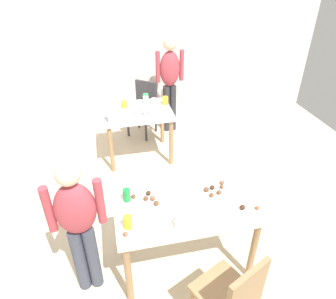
{
  "coord_description": "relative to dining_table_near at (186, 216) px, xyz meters",
  "views": [
    {
      "loc": [
        -0.63,
        -1.95,
        2.6
      ],
      "look_at": [
        -0.06,
        0.63,
        0.9
      ],
      "focal_mm": 32.75,
      "sensor_mm": 36.0,
      "label": 1
    }
  ],
  "objects": [
    {
      "name": "ground_plane",
      "position": [
        0.05,
        0.07,
        -0.64
      ],
      "size": [
        6.4,
        6.4,
        0.0
      ],
      "primitive_type": "plane",
      "color": "beige"
    },
    {
      "name": "wall_back",
      "position": [
        0.05,
        3.27,
        0.66
      ],
      "size": [
        6.4,
        0.1,
        2.6
      ],
      "primitive_type": "cube",
      "color": "silver",
      "rests_on": "ground_plane"
    },
    {
      "name": "dining_table_near",
      "position": [
        0.0,
        0.0,
        0.0
      ],
      "size": [
        1.24,
        0.66,
        0.75
      ],
      "color": "silver",
      "rests_on": "ground_plane"
    },
    {
      "name": "dining_table_far",
      "position": [
        -0.16,
        2.0,
        -0.01
      ],
      "size": [
        0.95,
        0.74,
        0.75
      ],
      "color": "silver",
      "rests_on": "ground_plane"
    },
    {
      "name": "chair_near_table",
      "position": [
        0.17,
        -0.7,
        -0.14
      ],
      "size": [
        0.53,
        0.53,
        0.87
      ],
      "color": "olive",
      "rests_on": "ground_plane"
    },
    {
      "name": "chair_far_table",
      "position": [
        0.03,
        2.71,
        -0.14
      ],
      "size": [
        0.56,
        0.56,
        0.87
      ],
      "color": "#2D2D33",
      "rests_on": "ground_plane"
    },
    {
      "name": "person_girl_near",
      "position": [
        -0.9,
        -0.04,
        0.18
      ],
      "size": [
        0.45,
        0.21,
        1.38
      ],
      "color": "#383D4C",
      "rests_on": "ground_plane"
    },
    {
      "name": "person_adult_far",
      "position": [
        0.46,
        2.7,
        0.31
      ],
      "size": [
        0.45,
        0.22,
        1.57
      ],
      "color": "#28282D",
      "rests_on": "ground_plane"
    },
    {
      "name": "mixing_bowl",
      "position": [
        -0.06,
        -0.22,
        0.15
      ],
      "size": [
        0.18,
        0.18,
        0.08
      ],
      "primitive_type": "cylinder",
      "color": "white",
      "rests_on": "dining_table_near"
    },
    {
      "name": "soda_can",
      "position": [
        -0.49,
        0.19,
        0.17
      ],
      "size": [
        0.07,
        0.07,
        0.12
      ],
      "primitive_type": "cylinder",
      "color": "#198438",
      "rests_on": "dining_table_near"
    },
    {
      "name": "fork_near",
      "position": [
        0.15,
        -0.23,
        0.11
      ],
      "size": [
        0.17,
        0.02,
        0.01
      ],
      "primitive_type": "cube",
      "color": "silver",
      "rests_on": "dining_table_near"
    },
    {
      "name": "cup_near_0",
      "position": [
        -0.52,
        -0.13,
        0.17
      ],
      "size": [
        0.07,
        0.07,
        0.12
      ],
      "primitive_type": "cylinder",
      "color": "yellow",
      "rests_on": "dining_table_near"
    },
    {
      "name": "cake_ball_0",
      "position": [
        0.41,
        0.22,
        0.13
      ],
      "size": [
        0.05,
        0.05,
        0.05
      ],
      "primitive_type": "sphere",
      "color": "brown",
      "rests_on": "dining_table_near"
    },
    {
      "name": "cake_ball_1",
      "position": [
        0.25,
        0.08,
        0.13
      ],
      "size": [
        0.04,
        0.04,
        0.04
      ],
      "primitive_type": "sphere",
      "color": "brown",
      "rests_on": "dining_table_near"
    },
    {
      "name": "cake_ball_2",
      "position": [
        -0.43,
        0.21,
        0.13
      ],
      "size": [
        0.04,
        0.04,
        0.04
      ],
      "primitive_type": "sphere",
      "color": "brown",
      "rests_on": "dining_table_near"
    },
    {
      "name": "cake_ball_3",
      "position": [
        -0.33,
        0.16,
        0.13
      ],
      "size": [
        0.04,
        0.04,
        0.04
      ],
      "primitive_type": "sphere",
      "color": "brown",
      "rests_on": "dining_table_near"
    },
    {
      "name": "cake_ball_4",
      "position": [
        0.33,
        0.1,
        0.13
      ],
      "size": [
        0.04,
        0.04,
        0.04
      ],
      "primitive_type": "sphere",
      "color": "brown",
      "rests_on": "dining_table_near"
    },
    {
      "name": "cake_ball_5",
      "position": [
        -0.27,
        0.15,
        0.13
      ],
      "size": [
        0.05,
        0.05,
        0.05
      ],
      "primitive_type": "sphere",
      "color": "brown",
      "rests_on": "dining_table_near"
    },
    {
      "name": "cake_ball_6",
      "position": [
        0.46,
        -0.13,
        0.13
      ],
      "size": [
        0.05,
        0.05,
        0.05
      ],
      "primitive_type": "sphere",
      "color": "#3D2319",
      "rests_on": "dining_table_near"
    },
    {
      "name": "cake_ball_7",
      "position": [
        -0.55,
        -0.21,
        0.13
      ],
      "size": [
        0.04,
        0.04,
        0.04
      ],
      "primitive_type": "sphere",
      "color": "brown",
      "rests_on": "dining_table_near"
    },
    {
      "name": "cake_ball_8",
      "position": [
        0.23,
        0.15,
        0.13
      ],
      "size": [
        0.05,
        0.05,
        0.05
      ],
      "primitive_type": "sphere",
      "color": "brown",
      "rests_on": "dining_table_near"
    },
    {
      "name": "cake_ball_9",
      "position": [
        -0.25,
        0.07,
        0.13
      ],
      "size": [
        0.05,
        0.05,
        0.05
      ],
      "primitive_type": "sphere",
      "color": "brown",
      "rests_on": "dining_table_near"
    },
    {
      "name": "cake_ball_10",
      "position": [
        0.39,
        0.17,
        0.13
      ],
      "size": [
        0.04,
        0.04,
        0.04
      ],
      "primitive_type": "sphere",
      "color": "brown",
      "rests_on": "dining_table_near"
    },
    {
      "name": "cake_ball_11",
      "position": [
        -0.29,
        0.22,
        0.13
      ],
      "size": [
        0.05,
        0.05,
        0.05
      ],
      "primitive_type": "sphere",
      "color": "#3D2319",
      "rests_on": "dining_table_near"
    },
    {
      "name": "cake_ball_12",
      "position": [
        0.3,
        0.17,
        0.13
      ],
      "size": [
        0.04,
        0.04,
        0.04
      ],
      "primitive_type": "sphere",
      "color": "#3D2319",
      "rests_on": "dining_table_near"
    },
    {
      "name": "cake_ball_13",
      "position": [
        0.58,
        -0.16,
        0.13
      ],
      "size": [
        0.04,
        0.04,
        0.04
      ],
      "primitive_type": "sphere",
      "color": "brown",
      "rests_on": "dining_table_near"
    },
    {
      "name": "pitcher_far",
      "position": [
        -0.52,
        1.72,
        0.23
      ],
      "size": [
        0.1,
        0.1,
        0.25
      ],
      "primitive_type": "cylinder",
      "color": "white",
      "rests_on": "dining_table_far"
    },
    {
      "name": "cup_far_0",
      "position": [
        0.27,
        2.12,
        0.17
      ],
      "size": [
        0.09,
        0.09,
        0.12
      ],
      "primitive_type": "cylinder",
      "color": "yellow",
      "rests_on": "dining_table_far"
    },
    {
      "name": "cup_far_1",
      "position": [
        -0.32,
        2.14,
        0.16
      ],
      "size": [
        0.09,
        0.09,
        0.1
      ],
      "primitive_type": "cylinder",
      "color": "yellow",
      "rests_on": "dining_table_far"
    },
    {
      "name": "cup_far_2",
      "position": [
        -0.0,
        2.2,
        0.16
      ],
      "size": [
        0.08,
        0.08,
        0.11
      ],
      "primitive_type": "cylinder",
      "color": "white",
      "rests_on": "dining_table_far"
    },
    {
      "name": "cup_far_3",
      "position": [
        0.01,
        2.32,
        0.16
      ],
      "size": [
        0.08,
        0.08,
        0.1
      ],
      "primitive_type": "cylinder",
      "color": "green",
      "rests_on": "dining_table_far"
    },
    {
      "name": "donut_far_0",
      "position": [
        -0.04,
        1.86,
        0.13
      ],
      "size": [
        0.12,
        0.12,
        0.04
      ],
      "primitive_type": "torus",
      "color": "pink",
      "rests_on": "dining_table_far"
    },
    {
      "name": "donut_far_1",
      "position": [
        -0.14,
        1.93,
        0.13
      ],
      "size": [
        0.14,
        0.14,
        0.04
      ],
      "primitive_type": "torus",
      "color": "pink",
      "rests_on": "dining_table_far"
    },
    {
      "name": "donut_far_2",
      "position": [
        0.13,
        2.31,
        0.12
      ],
      "size": [
        0.1,
        0.1,
        0.03
      ],
      "primitive_type": "torus",
      "color": "pink",
      "rests_on": "dining_table_far"
    }
  ]
}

